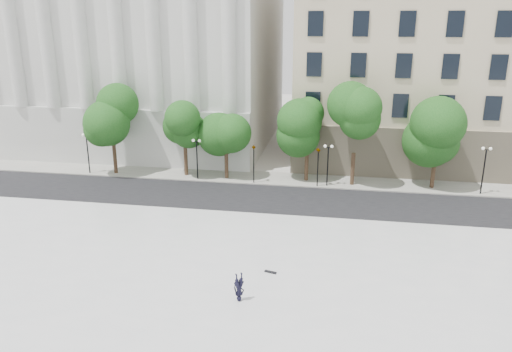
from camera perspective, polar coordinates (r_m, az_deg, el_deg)
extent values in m
plane|color=beige|center=(26.70, -6.60, -16.14)|extent=(160.00, 160.00, 0.00)
cube|color=silver|center=(29.03, -4.94, -12.56)|extent=(44.00, 22.00, 0.45)
cube|color=black|center=(42.44, 0.12, -2.77)|extent=(60.00, 8.00, 0.02)
cube|color=#AFACA1|center=(48.03, 1.32, -0.25)|extent=(60.00, 4.00, 0.12)
cube|color=silver|center=(64.74, -12.12, 15.21)|extent=(30.00, 26.00, 25.00)
cube|color=beige|center=(61.85, 22.73, 12.31)|extent=(36.00, 26.00, 21.00)
cylinder|color=black|center=(46.08, -0.26, 1.17)|extent=(0.10, 0.10, 3.50)
imported|color=black|center=(45.54, -0.26, 3.68)|extent=(0.76, 1.66, 0.65)
cylinder|color=black|center=(45.47, 7.07, 0.81)|extent=(0.10, 0.10, 3.50)
imported|color=black|center=(44.92, 7.17, 3.36)|extent=(0.90, 1.72, 0.68)
imported|color=black|center=(27.23, -1.93, -13.63)|extent=(1.30, 1.68, 0.44)
cube|color=black|center=(29.95, 1.67, -10.91)|extent=(0.75, 0.37, 0.07)
cylinder|color=#382619|center=(51.05, -15.81, 1.85)|extent=(0.36, 0.36, 3.01)
sphere|color=#134313|center=(50.15, -16.20, 6.34)|extent=(4.01, 4.01, 4.01)
cylinder|color=#382619|center=(48.98, -8.02, 1.62)|extent=(0.36, 0.36, 2.88)
sphere|color=#134313|center=(48.07, -8.22, 6.10)|extent=(3.64, 3.64, 3.64)
cylinder|color=#382619|center=(47.75, -3.39, 1.13)|extent=(0.36, 0.36, 2.54)
sphere|color=#134313|center=(46.90, -3.47, 5.17)|extent=(3.52, 3.52, 3.52)
cylinder|color=#382619|center=(47.13, 5.79, 1.18)|extent=(0.36, 0.36, 3.06)
sphere|color=#134313|center=(46.14, 5.95, 6.13)|extent=(3.72, 3.72, 3.72)
cylinder|color=#382619|center=(46.50, 10.98, 0.74)|extent=(0.36, 0.36, 3.10)
sphere|color=#134313|center=(45.49, 11.29, 5.82)|extent=(4.41, 4.41, 4.41)
cylinder|color=#382619|center=(47.68, 19.56, 0.10)|extent=(0.36, 0.36, 2.54)
sphere|color=#134313|center=(46.82, 19.99, 4.13)|extent=(4.19, 4.19, 4.19)
cylinder|color=black|center=(51.72, -18.64, 2.28)|extent=(0.12, 0.12, 3.87)
cube|color=black|center=(51.27, -18.84, 4.36)|extent=(0.60, 0.06, 0.06)
sphere|color=white|center=(51.40, -19.15, 4.47)|extent=(0.28, 0.28, 0.28)
sphere|color=white|center=(51.11, -18.56, 4.46)|extent=(0.28, 0.28, 0.28)
cylinder|color=black|center=(47.55, -6.75, 1.73)|extent=(0.12, 0.12, 3.76)
cube|color=black|center=(47.08, -6.83, 3.93)|extent=(0.60, 0.06, 0.06)
sphere|color=white|center=(47.14, -7.18, 4.06)|extent=(0.28, 0.28, 0.28)
sphere|color=white|center=(46.97, -6.48, 4.04)|extent=(0.28, 0.28, 0.28)
cylinder|color=black|center=(45.70, 8.18, 1.00)|extent=(0.12, 0.12, 3.72)
cube|color=black|center=(45.21, 8.28, 3.26)|extent=(0.60, 0.06, 0.06)
sphere|color=white|center=(45.20, 7.91, 3.40)|extent=(0.28, 0.28, 0.28)
sphere|color=white|center=(45.18, 8.67, 3.36)|extent=(0.28, 0.28, 0.28)
cylinder|color=black|center=(47.30, 24.54, 0.35)|extent=(0.12, 0.12, 4.09)
cube|color=black|center=(46.80, 24.86, 2.74)|extent=(0.60, 0.06, 0.06)
sphere|color=white|center=(46.69, 24.52, 2.89)|extent=(0.28, 0.28, 0.28)
sphere|color=white|center=(46.85, 25.23, 2.84)|extent=(0.28, 0.28, 0.28)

